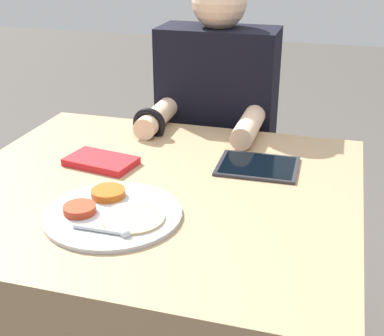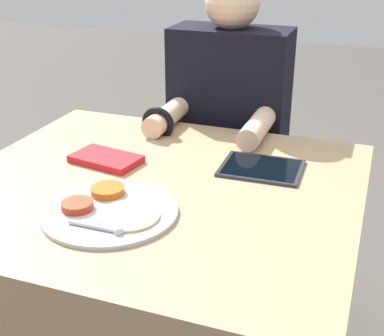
{
  "view_description": "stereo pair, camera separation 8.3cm",
  "coord_description": "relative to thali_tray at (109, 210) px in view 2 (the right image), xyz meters",
  "views": [
    {
      "loc": [
        0.44,
        -1.16,
        1.36
      ],
      "look_at": [
        0.1,
        0.0,
        0.82
      ],
      "focal_mm": 50.0,
      "sensor_mm": 36.0,
      "label": 1
    },
    {
      "loc": [
        0.52,
        -1.14,
        1.36
      ],
      "look_at": [
        0.1,
        0.0,
        0.82
      ],
      "focal_mm": 50.0,
      "sensor_mm": 36.0,
      "label": 2
    }
  ],
  "objects": [
    {
      "name": "person_diner",
      "position": [
        0.05,
        0.8,
        -0.19
      ],
      "size": [
        0.41,
        0.45,
        1.23
      ],
      "color": "black",
      "rests_on": "ground_plane"
    },
    {
      "name": "thali_tray",
      "position": [
        0.0,
        0.0,
        0.0
      ],
      "size": [
        0.32,
        0.32,
        0.03
      ],
      "color": "#B7BABF",
      "rests_on": "dining_table"
    },
    {
      "name": "red_notebook",
      "position": [
        -0.15,
        0.26,
        0.0
      ],
      "size": [
        0.21,
        0.14,
        0.02
      ],
      "color": "silver",
      "rests_on": "dining_table"
    },
    {
      "name": "tablet_device",
      "position": [
        0.28,
        0.36,
        -0.0
      ],
      "size": [
        0.22,
        0.18,
        0.01
      ],
      "color": "#28282D",
      "rests_on": "dining_table"
    },
    {
      "name": "dining_table",
      "position": [
        0.04,
        0.18,
        -0.39
      ],
      "size": [
        1.04,
        0.94,
        0.76
      ],
      "color": "#9E7F5B",
      "rests_on": "ground_plane"
    }
  ]
}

